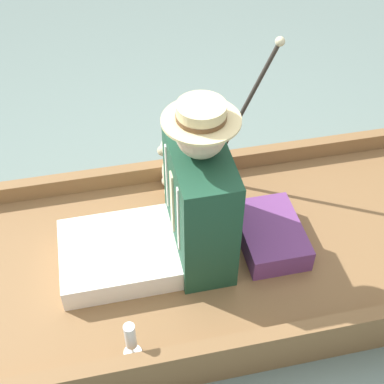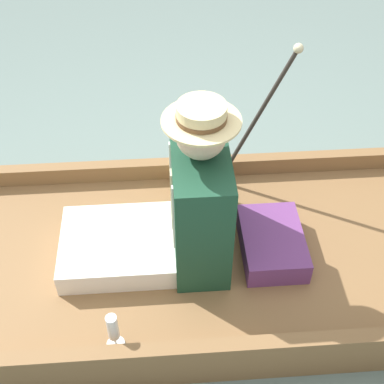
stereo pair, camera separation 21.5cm
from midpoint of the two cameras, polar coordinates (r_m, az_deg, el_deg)
name	(u,v)px [view 2 (the right image)]	position (r m, az deg, el deg)	size (l,w,h in m)	color
ground_plane	(198,271)	(2.52, 3.08, -8.52)	(16.00, 16.00, 0.00)	slate
punt_boat	(198,260)	(2.46, 3.15, -7.42)	(1.10, 3.39, 0.23)	brown
seat_cushion	(272,243)	(2.41, 11.07, -5.49)	(0.38, 0.27, 0.11)	#6B3875
seated_person	(179,209)	(2.21, 1.34, -1.95)	(0.46, 0.75, 0.79)	white
teddy_bear	(185,164)	(2.58, 1.67, 2.91)	(0.24, 0.14, 0.35)	beige
wine_glass	(113,329)	(2.06, -5.41, -14.55)	(0.07, 0.07, 0.19)	silver
walking_cane	(263,108)	(2.48, 10.06, 8.74)	(0.04, 0.34, 0.77)	#2D2823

